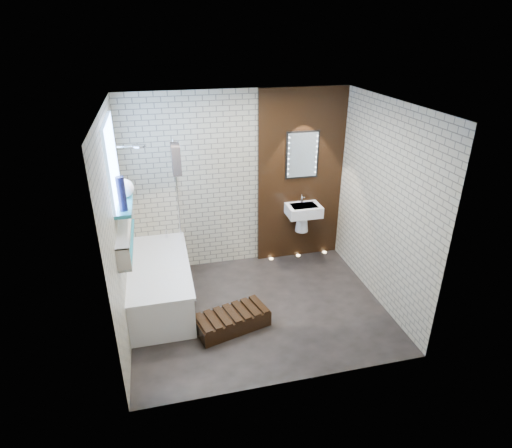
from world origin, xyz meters
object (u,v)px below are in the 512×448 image
object	(u,v)px
washbasin	(303,214)
led_mirror	(302,155)
bath_screen	(179,198)
walnut_step	(232,321)
bathtub	(160,283)

from	to	relation	value
washbasin	led_mirror	xyz separation A→B (m)	(0.00, 0.16, 0.86)
bath_screen	walnut_step	size ratio (longest dim) A/B	1.60
walnut_step	bath_screen	bearing A→B (deg)	111.31
led_mirror	walnut_step	size ratio (longest dim) A/B	0.80
bathtub	walnut_step	world-z (taller)	bathtub
bathtub	led_mirror	world-z (taller)	led_mirror
washbasin	bath_screen	bearing A→B (deg)	-174.22
walnut_step	bathtub	bearing A→B (deg)	137.52
bath_screen	led_mirror	xyz separation A→B (m)	(1.82, 0.34, 0.37)
led_mirror	walnut_step	bearing A→B (deg)	-131.50
bath_screen	washbasin	world-z (taller)	bath_screen
led_mirror	walnut_step	xyz separation A→B (m)	(-1.36, -1.53, -1.55)
bath_screen	walnut_step	xyz separation A→B (m)	(0.46, -1.19, -1.18)
bathtub	bath_screen	world-z (taller)	bath_screen
bathtub	bath_screen	bearing A→B (deg)	51.10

